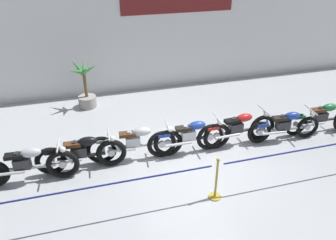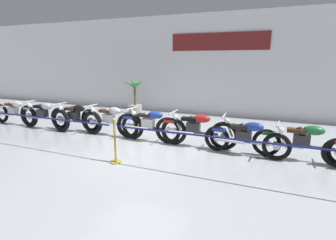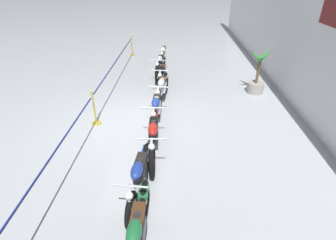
{
  "view_description": "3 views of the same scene",
  "coord_description": "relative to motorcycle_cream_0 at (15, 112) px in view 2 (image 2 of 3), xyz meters",
  "views": [
    {
      "loc": [
        -2.43,
        -6.12,
        5.04
      ],
      "look_at": [
        -0.41,
        1.16,
        0.75
      ],
      "focal_mm": 35.0,
      "sensor_mm": 36.0,
      "label": 1
    },
    {
      "loc": [
        3.34,
        -5.99,
        2.35
      ],
      "look_at": [
        0.51,
        0.84,
        0.63
      ],
      "focal_mm": 28.0,
      "sensor_mm": 36.0,
      "label": 2
    },
    {
      "loc": [
        6.56,
        1.17,
        3.93
      ],
      "look_at": [
        0.66,
        0.97,
        0.53
      ],
      "focal_mm": 28.0,
      "sensor_mm": 36.0,
      "label": 3
    }
  ],
  "objects": [
    {
      "name": "back_wall",
      "position": [
        5.43,
        4.59,
        1.64
      ],
      "size": [
        28.0,
        0.29,
        4.2
      ],
      "color": "white",
      "rests_on": "ground"
    },
    {
      "name": "motorcycle_silver_3",
      "position": [
        4.04,
        0.17,
        0.02
      ],
      "size": [
        2.46,
        0.62,
        0.96
      ],
      "color": "black",
      "rests_on": "ground"
    },
    {
      "name": "stanchion_far_left",
      "position": [
        3.88,
        -1.69,
        0.3
      ],
      "size": [
        13.92,
        0.28,
        1.05
      ],
      "color": "gold",
      "rests_on": "ground"
    },
    {
      "name": "ground_plane",
      "position": [
        5.43,
        -0.54,
        -0.46
      ],
      "size": [
        120.0,
        120.0,
        0.0
      ],
      "primitive_type": "plane",
      "color": "#B2B7BC"
    },
    {
      "name": "stanchion_mid_left",
      "position": [
        5.45,
        -1.69,
        -0.11
      ],
      "size": [
        0.28,
        0.28,
        1.05
      ],
      "color": "gold",
      "rests_on": "ground"
    },
    {
      "name": "motorcycle_silver_1",
      "position": [
        1.46,
        -0.05,
        0.01
      ],
      "size": [
        2.4,
        0.62,
        0.96
      ],
      "color": "black",
      "rests_on": "ground"
    },
    {
      "name": "motorcycle_red_5",
      "position": [
        6.82,
        0.11,
        0.02
      ],
      "size": [
        2.34,
        0.62,
        0.96
      ],
      "color": "black",
      "rests_on": "ground"
    },
    {
      "name": "motorcycle_blue_6",
      "position": [
        8.18,
        -0.05,
        -0.01
      ],
      "size": [
        2.12,
        0.62,
        0.91
      ],
      "color": "black",
      "rests_on": "ground"
    },
    {
      "name": "motorcycle_cream_0",
      "position": [
        0.0,
        0.0,
        0.0
      ],
      "size": [
        2.26,
        0.62,
        0.94
      ],
      "color": "black",
      "rests_on": "ground"
    },
    {
      "name": "motorcycle_blue_4",
      "position": [
        5.47,
        0.08,
        0.02
      ],
      "size": [
        2.27,
        0.62,
        0.96
      ],
      "color": "black",
      "rests_on": "ground"
    },
    {
      "name": "motorcycle_green_7",
      "position": [
        9.47,
        0.08,
        0.0
      ],
      "size": [
        2.31,
        0.62,
        0.92
      ],
      "color": "black",
      "rests_on": "ground"
    },
    {
      "name": "potted_palm_left_of_row",
      "position": [
        3.02,
        3.52,
        0.12
      ],
      "size": [
        0.95,
        0.88,
        1.64
      ],
      "color": "gray",
      "rests_on": "ground"
    },
    {
      "name": "motorcycle_black_2",
      "position": [
        2.72,
        0.09,
        0.0
      ],
      "size": [
        2.17,
        0.62,
        0.95
      ],
      "color": "black",
      "rests_on": "ground"
    }
  ]
}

